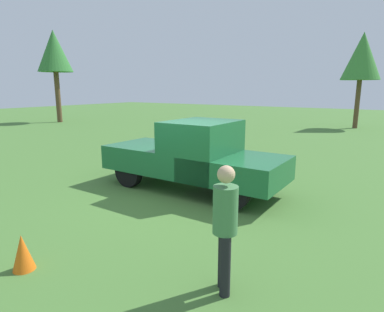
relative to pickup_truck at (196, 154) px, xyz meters
name	(u,v)px	position (x,y,z in m)	size (l,w,h in m)	color
ground_plane	(181,198)	(0.05, -0.76, -0.96)	(80.00, 80.00, 0.00)	#477533
pickup_truck	(196,154)	(0.00, 0.00, 0.00)	(4.88, 1.86, 1.83)	black
person_bystander	(225,223)	(2.67, -3.47, 0.01)	(0.45, 0.45, 1.71)	black
tree_back_left	(54,52)	(-18.47, 8.77, 4.36)	(2.59, 2.59, 6.95)	brown
tree_back_right	(362,57)	(1.63, 17.27, 3.66)	(2.43, 2.43, 6.16)	brown
traffic_cone	(23,252)	(-0.05, -4.65, -0.68)	(0.32, 0.32, 0.55)	orange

